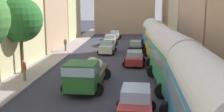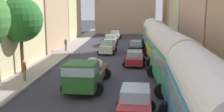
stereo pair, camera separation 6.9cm
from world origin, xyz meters
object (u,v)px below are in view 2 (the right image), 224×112
(car_1, at_px, (111,40))
(car_2, at_px, (115,35))
(car_4, at_px, (135,58))
(car_0, at_px, (108,47))
(car_3, at_px, (135,103))
(car_5, at_px, (136,47))
(pedestrian_3, at_px, (24,70))
(parked_bus_2, at_px, (160,41))
(parked_bus_0, at_px, (205,99))
(parked_bus_3, at_px, (154,33))
(parked_bus_1, at_px, (173,57))
(cargo_truck_0, at_px, (86,73))
(pedestrian_2, at_px, (66,44))

(car_1, relative_size, car_2, 1.04)
(car_4, bearing_deg, car_0, 116.93)
(car_1, xyz_separation_m, car_4, (3.56, -13.83, -0.05))
(car_3, bearing_deg, car_5, 89.24)
(car_0, bearing_deg, pedestrian_3, -111.51)
(car_2, distance_m, pedestrian_3, 28.44)
(parked_bus_2, bearing_deg, car_0, 142.29)
(car_3, xyz_separation_m, car_5, (0.27, 20.42, -0.08))
(parked_bus_0, relative_size, car_2, 2.29)
(car_4, bearing_deg, car_5, 88.27)
(parked_bus_3, relative_size, car_0, 2.07)
(parked_bus_0, relative_size, car_5, 2.32)
(car_0, xyz_separation_m, car_2, (0.02, 14.52, -0.04))
(parked_bus_2, bearing_deg, parked_bus_1, -90.00)
(parked_bus_0, xyz_separation_m, car_0, (-6.05, 22.68, -1.43))
(parked_bus_0, distance_m, cargo_truck_0, 10.07)
(car_1, relative_size, car_3, 1.14)
(car_0, bearing_deg, parked_bus_3, 35.53)
(car_1, distance_m, pedestrian_2, 8.49)
(car_2, height_order, car_3, car_3)
(pedestrian_3, bearing_deg, car_2, 79.25)
(car_2, relative_size, car_5, 1.01)
(parked_bus_0, distance_m, parked_bus_2, 18.00)
(cargo_truck_0, distance_m, car_4, 8.97)
(parked_bus_1, height_order, car_2, parked_bus_1)
(parked_bus_3, xyz_separation_m, car_3, (-2.76, -23.92, -1.40))
(car_2, bearing_deg, parked_bus_0, -80.79)
(car_1, height_order, pedestrian_3, pedestrian_3)
(parked_bus_2, relative_size, pedestrian_2, 5.36)
(parked_bus_1, xyz_separation_m, cargo_truck_0, (-6.21, -1.14, -1.06))
(cargo_truck_0, xyz_separation_m, car_3, (3.45, -4.78, -0.36))
(parked_bus_2, bearing_deg, car_3, -100.48)
(car_3, bearing_deg, cargo_truck_0, 125.86)
(parked_bus_1, bearing_deg, car_5, 99.74)
(cargo_truck_0, relative_size, car_4, 1.84)
(car_1, bearing_deg, pedestrian_2, -128.21)
(car_5, xyz_separation_m, pedestrian_3, (-8.85, -14.25, 0.27))
(car_4, bearing_deg, cargo_truck_0, -113.01)
(cargo_truck_0, height_order, pedestrian_2, cargo_truck_0)
(car_4, height_order, car_5, car_5)
(pedestrian_2, bearing_deg, car_5, 1.46)
(parked_bus_0, distance_m, car_2, 37.71)
(parked_bus_2, height_order, pedestrian_3, parked_bus_2)
(parked_bus_2, bearing_deg, car_4, -145.11)
(car_5, bearing_deg, car_0, -166.90)
(parked_bus_3, relative_size, car_1, 2.01)
(parked_bus_2, xyz_separation_m, cargo_truck_0, (-6.21, -10.14, -0.99))
(car_0, bearing_deg, parked_bus_2, -37.71)
(parked_bus_0, xyz_separation_m, car_5, (-2.49, 23.51, -1.48))
(parked_bus_3, distance_m, car_2, 11.94)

